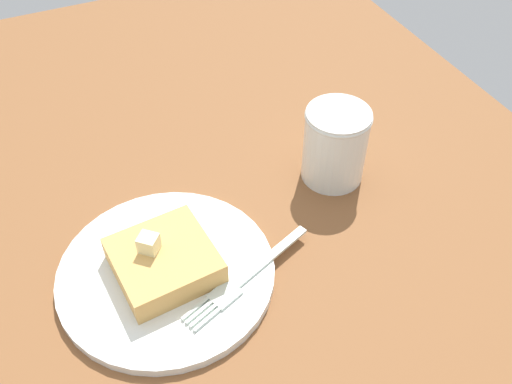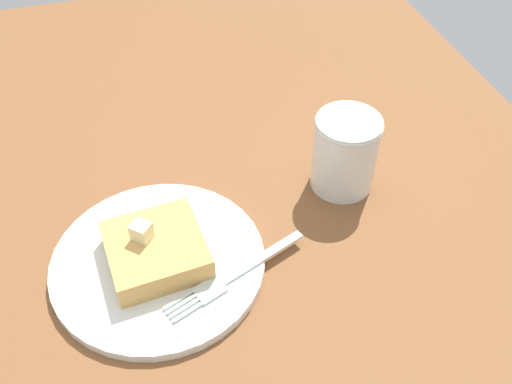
% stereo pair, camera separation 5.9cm
% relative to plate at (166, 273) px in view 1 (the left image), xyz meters
% --- Properties ---
extents(table_surface, '(1.18, 1.18, 0.03)m').
position_rel_plate_xyz_m(table_surface, '(-0.01, -0.09, -0.02)').
color(table_surface, brown).
rests_on(table_surface, ground).
extents(plate, '(0.21, 0.21, 0.01)m').
position_rel_plate_xyz_m(plate, '(0.00, 0.00, 0.00)').
color(plate, silver).
rests_on(plate, table_surface).
extents(toast_slice_center, '(0.10, 0.10, 0.03)m').
position_rel_plate_xyz_m(toast_slice_center, '(0.00, -0.00, 0.02)').
color(toast_slice_center, tan).
rests_on(toast_slice_center, plate).
extents(butter_pat_primary, '(0.02, 0.02, 0.02)m').
position_rel_plate_xyz_m(butter_pat_primary, '(-0.01, -0.01, 0.04)').
color(butter_pat_primary, '#F1EAAD').
rests_on(butter_pat_primary, toast_slice_center).
extents(fork, '(0.07, 0.15, 0.00)m').
position_rel_plate_xyz_m(fork, '(0.04, 0.06, 0.01)').
color(fork, silver).
rests_on(fork, plate).
extents(syrup_jar, '(0.07, 0.07, 0.09)m').
position_rel_plate_xyz_m(syrup_jar, '(-0.06, 0.22, 0.04)').
color(syrup_jar, '#461C08').
rests_on(syrup_jar, table_surface).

